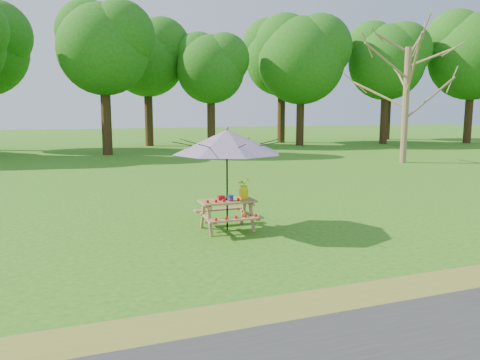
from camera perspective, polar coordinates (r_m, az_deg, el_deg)
name	(u,v)px	position (r m, az deg, el deg)	size (l,w,h in m)	color
ground	(366,236)	(10.20, 15.13, -6.66)	(120.00, 120.00, 0.00)	#2A6C14
drygrass_strip	(476,282)	(8.20, 26.78, -11.05)	(120.00, 1.20, 0.01)	olive
treeline	(158,22)	(30.99, -9.96, 18.44)	(60.00, 12.00, 16.00)	#26590F
picnic_table	(227,216)	(10.29, -1.56, -4.35)	(1.20, 1.32, 0.67)	#9C7046
patio_umbrella	(227,142)	(10.06, -1.61, 4.70)	(2.46, 2.46, 2.27)	black
produce_bins	(225,198)	(10.23, -1.81, -2.16)	(0.30, 0.43, 0.13)	#B50E21
tomatoes_row	(223,201)	(10.00, -2.05, -2.52)	(0.77, 0.13, 0.07)	red
flower_bucket	(244,187)	(10.40, 0.46, -0.90)	(0.35, 0.32, 0.46)	yellow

